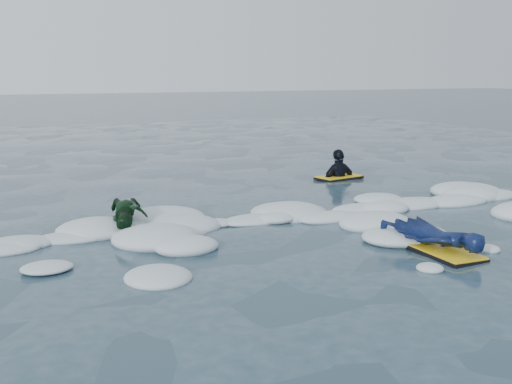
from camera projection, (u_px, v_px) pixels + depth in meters
ground at (281, 252)px, 8.16m from camera, size 120.00×120.00×0.00m
foam_band at (250, 234)px, 9.10m from camera, size 12.00×3.10×0.30m
prone_woman_unit at (435, 237)px, 8.15m from camera, size 0.84×1.56×0.38m
prone_child_unit at (129, 216)px, 9.20m from camera, size 0.84×1.26×0.45m
waiting_rider_unit at (339, 184)px, 13.66m from camera, size 1.10×0.76×1.50m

